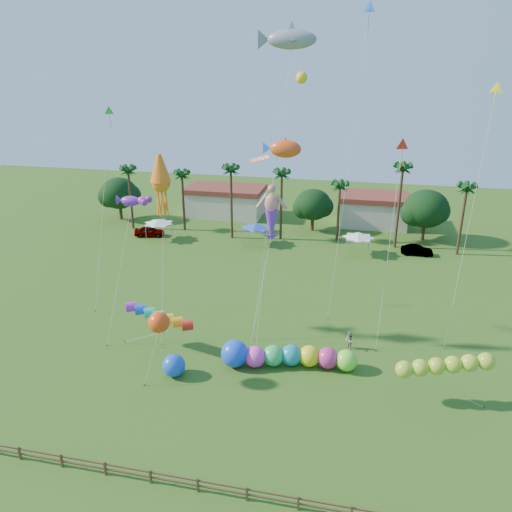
% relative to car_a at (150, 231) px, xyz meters
% --- Properties ---
extents(ground, '(160.00, 160.00, 0.00)m').
position_rel_car_a_xyz_m(ground, '(21.96, -37.02, -0.74)').
color(ground, '#285116').
rests_on(ground, ground).
extents(tree_line, '(69.46, 8.91, 11.00)m').
position_rel_car_a_xyz_m(tree_line, '(25.53, 6.98, 3.53)').
color(tree_line, '#3A2819').
rests_on(tree_line, ground).
extents(buildings_row, '(35.00, 7.00, 4.00)m').
position_rel_car_a_xyz_m(buildings_row, '(18.87, 12.98, 1.26)').
color(buildings_row, beige).
rests_on(buildings_row, ground).
extents(tent_row, '(31.00, 4.00, 0.60)m').
position_rel_car_a_xyz_m(tent_row, '(15.96, -0.68, 2.01)').
color(tent_row, white).
rests_on(tent_row, ground).
extents(fence, '(36.12, 0.12, 1.00)m').
position_rel_car_a_xyz_m(fence, '(21.96, -43.02, -0.13)').
color(fence, brown).
rests_on(fence, ground).
extents(car_a, '(4.64, 2.67, 1.48)m').
position_rel_car_a_xyz_m(car_a, '(0.00, 0.00, 0.00)').
color(car_a, '#4C4C54').
rests_on(car_a, ground).
extents(car_b, '(4.08, 1.47, 1.34)m').
position_rel_car_a_xyz_m(car_b, '(37.70, 0.49, -0.07)').
color(car_b, '#4C4C54').
rests_on(car_b, ground).
extents(spectator_b, '(0.98, 1.02, 1.66)m').
position_rel_car_a_xyz_m(spectator_b, '(29.99, -24.99, 0.09)').
color(spectator_b, '#A7A18B').
rests_on(spectator_b, ground).
extents(caterpillar_inflatable, '(11.41, 3.64, 2.32)m').
position_rel_car_a_xyz_m(caterpillar_inflatable, '(24.73, -28.91, 0.23)').
color(caterpillar_inflatable, '#FF43CB').
rests_on(caterpillar_inflatable, ground).
extents(blue_ball, '(1.88, 1.88, 1.88)m').
position_rel_car_a_xyz_m(blue_ball, '(16.27, -32.15, 0.20)').
color(blue_ball, blue).
rests_on(blue_ball, ground).
extents(rainbow_tube, '(8.15, 2.94, 3.47)m').
position_rel_car_a_xyz_m(rainbow_tube, '(14.79, -29.16, 2.27)').
color(rainbow_tube, red).
rests_on(rainbow_tube, ground).
extents(green_worm, '(9.56, 3.14, 3.57)m').
position_rel_car_a_xyz_m(green_worm, '(34.14, -31.57, 2.06)').
color(green_worm, '#A0CA2C').
rests_on(green_worm, ground).
extents(orange_ball_kite, '(2.25, 2.33, 6.00)m').
position_rel_car_a_xyz_m(orange_ball_kite, '(15.56, -32.79, 4.41)').
color(orange_ball_kite, '#F54514').
rests_on(orange_ball_kite, ground).
extents(merman_kite, '(2.38, 4.55, 14.04)m').
position_rel_car_a_xyz_m(merman_kite, '(22.76, -24.59, 10.98)').
color(merman_kite, tan).
rests_on(merman_kite, ground).
extents(fish_kite, '(4.34, 6.65, 17.75)m').
position_rel_car_a_xyz_m(fish_kite, '(23.29, -21.24, 16.13)').
color(fish_kite, '#E94D19').
rests_on(fish_kite, ground).
extents(shark_kite, '(6.05, 8.74, 26.71)m').
position_rel_car_a_xyz_m(shark_kite, '(23.20, -18.50, 24.94)').
color(shark_kite, gray).
rests_on(shark_kite, ground).
extents(squid_kite, '(1.96, 4.15, 16.78)m').
position_rel_car_a_xyz_m(squid_kite, '(13.11, -24.86, 13.45)').
color(squid_kite, orange).
rests_on(squid_kite, ground).
extents(lobster_kite, '(3.53, 6.21, 12.88)m').
position_rel_car_a_xyz_m(lobster_kite, '(9.79, -24.22, 11.49)').
color(lobster_kite, purple).
rests_on(lobster_kite, ground).
extents(delta_kite_red, '(1.36, 4.23, 18.08)m').
position_rel_car_a_xyz_m(delta_kite_red, '(33.03, -21.11, 16.45)').
color(delta_kite_red, red).
rests_on(delta_kite_red, ground).
extents(delta_kite_yellow, '(2.14, 3.68, 22.51)m').
position_rel_car_a_xyz_m(delta_kite_yellow, '(39.78, -19.84, 20.73)').
color(delta_kite_yellow, '#F8F819').
rests_on(delta_kite_yellow, ground).
extents(delta_kite_green, '(1.99, 4.81, 20.00)m').
position_rel_car_a_xyz_m(delta_kite_green, '(5.74, -19.18, 18.18)').
color(delta_kite_green, green).
rests_on(delta_kite_green, ground).
extents(delta_kite_blue, '(2.42, 3.76, 28.74)m').
position_rel_car_a_xyz_m(delta_kite_blue, '(29.43, -16.49, 26.71)').
color(delta_kite_blue, blue).
rests_on(delta_kite_blue, ground).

